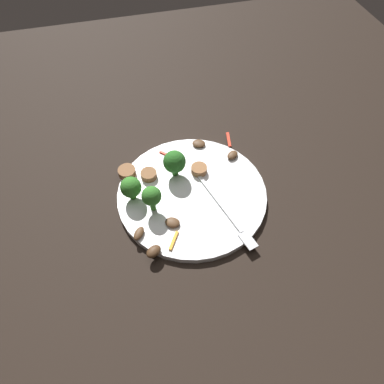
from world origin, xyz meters
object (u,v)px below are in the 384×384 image
mushroom_0 (154,251)px  broccoli_floret_0 (174,162)px  fork (228,215)px  sausage_slice_2 (127,172)px  plate (192,194)px  mushroom_1 (233,155)px  pepper_strip_1 (174,241)px  broccoli_floret_2 (152,196)px  broccoli_floret_1 (131,188)px  mushroom_4 (172,223)px  pepper_strip_0 (169,156)px  pepper_strip_2 (229,140)px  mushroom_3 (199,144)px  sausage_slice_1 (149,175)px  mushroom_2 (139,233)px  sausage_slice_0 (199,170)px

mushroom_0 → broccoli_floret_0: bearing=155.3°
fork → sausage_slice_2: 0.21m
plate → mushroom_1: size_ratio=10.64×
broccoli_floret_0 → pepper_strip_1: size_ratio=1.55×
broccoli_floret_2 → broccoli_floret_1: bearing=-137.2°
mushroom_4 → fork: bearing=85.6°
broccoli_floret_0 → mushroom_1: (-0.01, 0.12, -0.03)m
pepper_strip_0 → pepper_strip_2: (-0.01, 0.13, -0.00)m
fork → mushroom_0: size_ratio=6.68×
broccoli_floret_0 → pepper_strip_2: size_ratio=1.41×
mushroom_3 → plate: bearing=-21.3°
mushroom_3 → mushroom_0: bearing=-31.8°
fork → broccoli_floret_1: size_ratio=3.62×
sausage_slice_1 → pepper_strip_1: (0.15, 0.01, -0.00)m
plate → mushroom_3: bearing=158.7°
fork → mushroom_0: 0.15m
pepper_strip_0 → pepper_strip_1: (0.19, -0.03, 0.00)m
plate → mushroom_2: 0.13m
mushroom_0 → mushroom_4: bearing=138.5°
mushroom_0 → pepper_strip_2: mushroom_0 is taller
mushroom_2 → pepper_strip_2: 0.28m
broccoli_floret_1 → sausage_slice_2: size_ratio=1.46×
broccoli_floret_2 → pepper_strip_0: size_ratio=1.23×
sausage_slice_2 → mushroom_3: 0.16m
fork → pepper_strip_1: (0.03, -0.10, 0.00)m
fork → mushroom_2: size_ratio=6.48×
sausage_slice_2 → mushroom_1: (0.01, 0.21, -0.00)m
broccoli_floret_2 → mushroom_2: size_ratio=2.01×
mushroom_1 → mushroom_2: (0.13, -0.21, -0.00)m
mushroom_0 → mushroom_1: mushroom_0 is taller
sausage_slice_0 → mushroom_4: 0.13m
mushroom_2 → sausage_slice_0: bearing=128.9°
mushroom_0 → pepper_strip_0: size_ratio=0.59×
sausage_slice_1 → mushroom_4: bearing=10.0°
pepper_strip_2 → sausage_slice_1: bearing=-72.7°
sausage_slice_1 → pepper_strip_0: sausage_slice_1 is taller
sausage_slice_0 → mushroom_1: size_ratio=1.17×
broccoli_floret_2 → fork: bearing=69.0°
mushroom_1 → mushroom_3: bearing=-130.8°
sausage_slice_1 → sausage_slice_2: size_ratio=0.91×
mushroom_1 → broccoli_floret_2: bearing=-64.8°
broccoli_floret_0 → pepper_strip_1: 0.15m
broccoli_floret_2 → pepper_strip_0: (-0.12, 0.05, -0.03)m
mushroom_3 → pepper_strip_0: mushroom_3 is taller
mushroom_1 → pepper_strip_2: (-0.05, 0.01, -0.00)m
fork → pepper_strip_2: same height
plate → broccoli_floret_0: broccoli_floret_0 is taller
plate → mushroom_0: mushroom_0 is taller
mushroom_0 → pepper_strip_0: (-0.20, 0.07, -0.00)m
plate → mushroom_0: 0.14m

